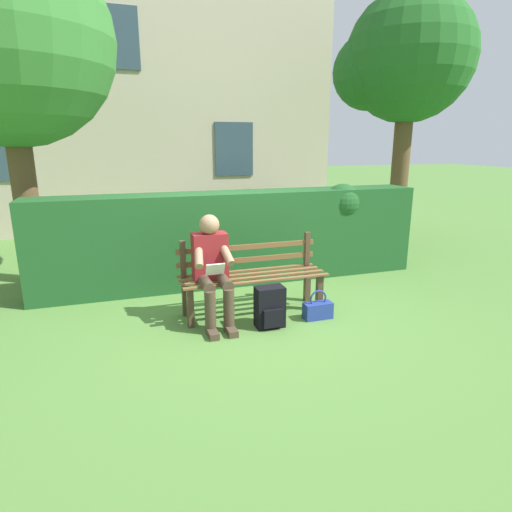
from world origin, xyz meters
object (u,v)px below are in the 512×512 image
object	(u,v)px
handbag	(318,310)
tree_far	(402,62)
person_seated	(212,267)
backpack	(270,307)
park_bench	(252,276)

from	to	relation	value
handbag	tree_far	xyz separation A→B (m)	(-3.24, -3.27, 3.31)
person_seated	backpack	world-z (taller)	person_seated
park_bench	tree_far	distance (m)	5.65
backpack	park_bench	bearing A→B (deg)	-84.24
person_seated	handbag	world-z (taller)	person_seated
tree_far	handbag	bearing A→B (deg)	45.32
tree_far	person_seated	bearing A→B (deg)	34.24
person_seated	handbag	size ratio (longest dim) A/B	3.52
park_bench	backpack	world-z (taller)	park_bench
backpack	handbag	world-z (taller)	backpack
handbag	backpack	bearing A→B (deg)	3.54
handbag	tree_far	distance (m)	5.67
backpack	tree_far	world-z (taller)	tree_far
backpack	handbag	distance (m)	0.61
backpack	person_seated	bearing A→B (deg)	-30.53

